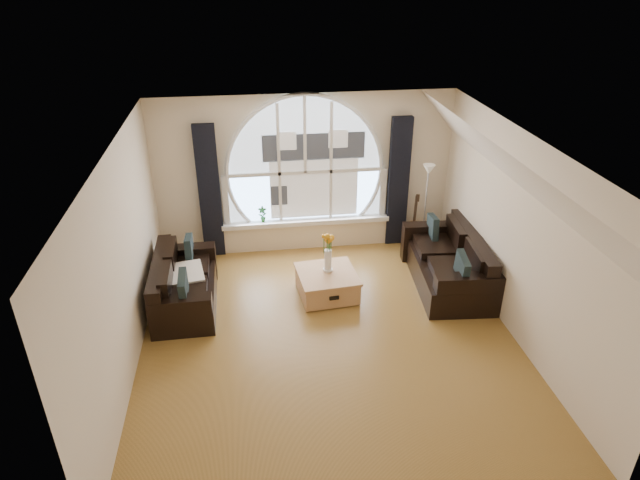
{
  "coord_description": "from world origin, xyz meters",
  "views": [
    {
      "loc": [
        -0.95,
        -5.9,
        4.65
      ],
      "look_at": [
        0.0,
        0.9,
        1.05
      ],
      "focal_mm": 30.8,
      "sensor_mm": 36.0,
      "label": 1
    }
  ],
  "objects_px": {
    "sofa_left": "(185,281)",
    "coffee_chest": "(327,283)",
    "guitar": "(414,220)",
    "sofa_right": "(448,262)",
    "vase_flowers": "(328,248)",
    "potted_plant": "(263,214)",
    "floor_lamp": "(425,210)"
  },
  "relations": [
    {
      "from": "floor_lamp",
      "to": "guitar",
      "type": "xyz_separation_m",
      "value": [
        -0.13,
        0.17,
        -0.27
      ]
    },
    {
      "from": "sofa_left",
      "to": "floor_lamp",
      "type": "relative_size",
      "value": 1.06
    },
    {
      "from": "sofa_left",
      "to": "sofa_right",
      "type": "bearing_deg",
      "value": -0.65
    },
    {
      "from": "coffee_chest",
      "to": "potted_plant",
      "type": "height_order",
      "value": "potted_plant"
    },
    {
      "from": "sofa_left",
      "to": "vase_flowers",
      "type": "bearing_deg",
      "value": 0.36
    },
    {
      "from": "sofa_right",
      "to": "guitar",
      "type": "xyz_separation_m",
      "value": [
        -0.18,
        1.26,
        0.13
      ]
    },
    {
      "from": "floor_lamp",
      "to": "potted_plant",
      "type": "bearing_deg",
      "value": 171.12
    },
    {
      "from": "guitar",
      "to": "potted_plant",
      "type": "xyz_separation_m",
      "value": [
        -2.6,
        0.26,
        0.16
      ]
    },
    {
      "from": "floor_lamp",
      "to": "potted_plant",
      "type": "height_order",
      "value": "floor_lamp"
    },
    {
      "from": "coffee_chest",
      "to": "vase_flowers",
      "type": "height_order",
      "value": "vase_flowers"
    },
    {
      "from": "floor_lamp",
      "to": "sofa_left",
      "type": "bearing_deg",
      "value": -164.37
    },
    {
      "from": "coffee_chest",
      "to": "guitar",
      "type": "bearing_deg",
      "value": 31.83
    },
    {
      "from": "coffee_chest",
      "to": "guitar",
      "type": "height_order",
      "value": "guitar"
    },
    {
      "from": "vase_flowers",
      "to": "guitar",
      "type": "bearing_deg",
      "value": 35.97
    },
    {
      "from": "sofa_left",
      "to": "sofa_right",
      "type": "height_order",
      "value": "sofa_right"
    },
    {
      "from": "vase_flowers",
      "to": "guitar",
      "type": "height_order",
      "value": "vase_flowers"
    },
    {
      "from": "potted_plant",
      "to": "vase_flowers",
      "type": "bearing_deg",
      "value": -58.71
    },
    {
      "from": "sofa_right",
      "to": "guitar",
      "type": "bearing_deg",
      "value": 102.92
    },
    {
      "from": "guitar",
      "to": "sofa_right",
      "type": "bearing_deg",
      "value": -57.64
    },
    {
      "from": "coffee_chest",
      "to": "floor_lamp",
      "type": "relative_size",
      "value": 0.54
    },
    {
      "from": "sofa_right",
      "to": "guitar",
      "type": "height_order",
      "value": "guitar"
    },
    {
      "from": "floor_lamp",
      "to": "guitar",
      "type": "height_order",
      "value": "floor_lamp"
    },
    {
      "from": "sofa_right",
      "to": "coffee_chest",
      "type": "height_order",
      "value": "sofa_right"
    },
    {
      "from": "sofa_left",
      "to": "vase_flowers",
      "type": "xyz_separation_m",
      "value": [
        2.12,
        0.04,
        0.37
      ]
    },
    {
      "from": "sofa_left",
      "to": "coffee_chest",
      "type": "relative_size",
      "value": 1.96
    },
    {
      "from": "vase_flowers",
      "to": "guitar",
      "type": "relative_size",
      "value": 0.66
    },
    {
      "from": "coffee_chest",
      "to": "sofa_right",
      "type": "bearing_deg",
      "value": -4.14
    },
    {
      "from": "sofa_right",
      "to": "potted_plant",
      "type": "height_order",
      "value": "potted_plant"
    },
    {
      "from": "floor_lamp",
      "to": "potted_plant",
      "type": "distance_m",
      "value": 2.76
    },
    {
      "from": "vase_flowers",
      "to": "sofa_left",
      "type": "bearing_deg",
      "value": -178.91
    },
    {
      "from": "vase_flowers",
      "to": "potted_plant",
      "type": "distance_m",
      "value": 1.75
    },
    {
      "from": "guitar",
      "to": "potted_plant",
      "type": "bearing_deg",
      "value": -161.5
    }
  ]
}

